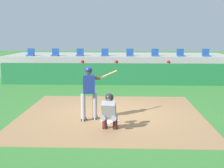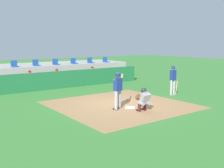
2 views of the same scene
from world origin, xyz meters
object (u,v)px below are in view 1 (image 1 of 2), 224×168
object	(u,v)px
dugout_player_2	(169,71)
stadium_seat_5	(155,54)
stadium_seat_6	(180,54)
batter_at_plate	(90,90)
stadium_seat_1	(55,54)
stadium_seat_7	(206,54)
stadium_seat_4	(130,54)
catcher_crouched	(109,110)
stadium_seat_3	(105,54)
stadium_seat_0	(31,54)
home_plate	(110,121)
stadium_seat_2	(80,54)
dugout_player_1	(116,71)
dugout_player_0	(82,71)

from	to	relation	value
dugout_player_2	stadium_seat_5	bearing A→B (deg)	106.42
stadium_seat_6	batter_at_plate	bearing A→B (deg)	-115.20
batter_at_plate	stadium_seat_5	xyz separation A→B (m)	(3.11, 10.07, 0.50)
stadium_seat_1	stadium_seat_7	distance (m)	9.75
stadium_seat_4	dugout_player_2	bearing A→B (deg)	-42.45
stadium_seat_5	catcher_crouched	bearing A→B (deg)	-102.32
stadium_seat_3	dugout_player_2	bearing A→B (deg)	-27.86
stadium_seat_0	stadium_seat_3	xyz separation A→B (m)	(4.88, 0.00, 0.00)
home_plate	stadium_seat_5	bearing A→B (deg)	76.53
home_plate	stadium_seat_7	size ratio (longest dim) A/B	0.92
catcher_crouched	home_plate	bearing A→B (deg)	90.82
catcher_crouched	stadium_seat_2	xyz separation A→B (m)	(-2.45, 11.10, 0.93)
home_plate	stadium_seat_1	distance (m)	11.06
home_plate	stadium_seat_6	xyz separation A→B (m)	(4.06, 10.18, 1.51)
stadium_seat_1	stadium_seat_6	distance (m)	8.13
dugout_player_2	stadium_seat_6	xyz separation A→B (m)	(1.03, 2.03, 0.86)
batter_at_plate	stadium_seat_2	bearing A→B (deg)	99.92
batter_at_plate	dugout_player_1	distance (m)	8.07
batter_at_plate	dugout_player_2	bearing A→B (deg)	65.20
dugout_player_0	dugout_player_2	world-z (taller)	same
batter_at_plate	stadium_seat_2	world-z (taller)	stadium_seat_2
stadium_seat_3	stadium_seat_2	bearing A→B (deg)	180.00
dugout_player_1	stadium_seat_2	xyz separation A→B (m)	(-2.42, 2.03, 0.86)
stadium_seat_3	stadium_seat_6	bearing A→B (deg)	0.00
stadium_seat_2	stadium_seat_3	xyz separation A→B (m)	(1.62, 0.00, 0.00)
stadium_seat_0	home_plate	bearing A→B (deg)	-60.81
stadium_seat_6	stadium_seat_5	bearing A→B (deg)	180.00
stadium_seat_2	stadium_seat_6	world-z (taller)	same
dugout_player_0	stadium_seat_4	xyz separation A→B (m)	(2.83, 2.03, 0.86)
catcher_crouched	stadium_seat_1	size ratio (longest dim) A/B	4.04
stadium_seat_2	catcher_crouched	bearing A→B (deg)	-77.55
home_plate	stadium_seat_6	world-z (taller)	stadium_seat_6
stadium_seat_4	catcher_crouched	bearing A→B (deg)	-94.12
stadium_seat_1	stadium_seat_3	xyz separation A→B (m)	(3.25, 0.00, 0.00)
dugout_player_0	dugout_player_2	xyz separation A→B (m)	(5.05, 0.00, 0.00)
batter_at_plate	stadium_seat_6	size ratio (longest dim) A/B	3.76
dugout_player_0	stadium_seat_7	bearing A→B (deg)	14.79
stadium_seat_3	stadium_seat_4	xyz separation A→B (m)	(1.62, 0.00, 0.00)
catcher_crouched	dugout_player_1	size ratio (longest dim) A/B	1.49
stadium_seat_2	stadium_seat_7	world-z (taller)	same
dugout_player_1	stadium_seat_4	size ratio (longest dim) A/B	2.71
catcher_crouched	batter_at_plate	bearing A→B (deg)	123.85
catcher_crouched	stadium_seat_4	bearing A→B (deg)	85.88
home_plate	catcher_crouched	bearing A→B (deg)	-89.18
stadium_seat_1	stadium_seat_2	size ratio (longest dim) A/B	1.00
stadium_seat_0	stadium_seat_6	size ratio (longest dim) A/B	1.00
dugout_player_0	stadium_seat_7	distance (m)	8.01
batter_at_plate	stadium_seat_1	world-z (taller)	stadium_seat_1
stadium_seat_1	stadium_seat_0	bearing A→B (deg)	180.00
batter_at_plate	stadium_seat_0	size ratio (longest dim) A/B	3.76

